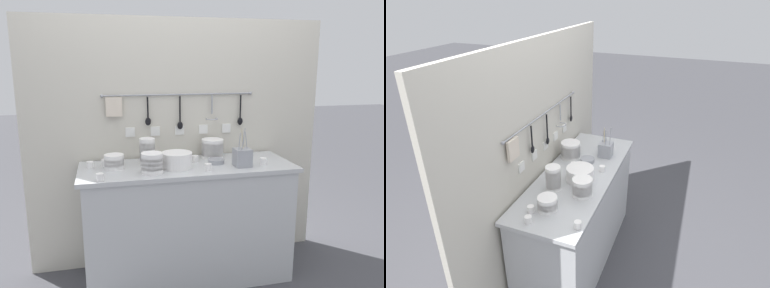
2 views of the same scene
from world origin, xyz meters
The scene contains 16 objects.
ground_plane centered at (0.00, 0.00, 0.00)m, with size 20.00×20.00×0.00m, color #424247.
counter centered at (0.00, 0.00, 0.44)m, with size 1.52×0.55×0.87m.
back_wall centered at (0.00, 0.31, 0.96)m, with size 2.32×0.11×1.92m.
bowl_stack_back_corner centered at (-0.27, -0.13, 0.94)m, with size 0.14×0.14×0.14m.
bowl_stack_short_front centered at (-0.51, 0.02, 0.92)m, with size 0.13×0.13×0.10m.
bowl_stack_nested_right centered at (-0.28, 0.09, 0.97)m, with size 0.11×0.11×0.19m.
bowl_stack_tall_left centered at (0.23, 0.16, 0.94)m, with size 0.17×0.17×0.15m.
plate_stack centered at (-0.09, -0.05, 0.93)m, with size 0.21×0.21×0.11m.
steel_mixing_bowl centered at (0.21, 0.00, 0.89)m, with size 0.12×0.12×0.03m.
cutlery_caddy centered at (0.37, -0.11, 0.94)m, with size 0.11×0.11×0.28m.
cup_back_left centered at (0.07, 0.07, 0.89)m, with size 0.05×0.05×0.05m.
cup_front_left centered at (0.10, -0.17, 0.89)m, with size 0.05×0.05×0.05m.
cup_beside_plates centered at (-0.58, 0.12, 0.89)m, with size 0.05×0.05×0.05m.
cup_edge_near centered at (-0.68, 0.08, 0.89)m, with size 0.05×0.05×0.05m.
cup_edge_far centered at (-0.61, -0.23, 0.89)m, with size 0.05×0.05×0.05m.
cup_mid_row centered at (0.53, -0.11, 0.89)m, with size 0.05×0.05×0.05m.
Camera 2 is at (-2.07, -0.81, 2.21)m, focal length 30.00 mm.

